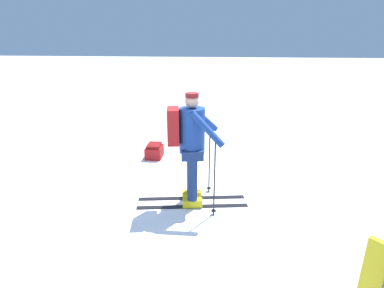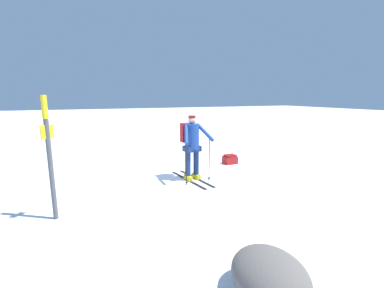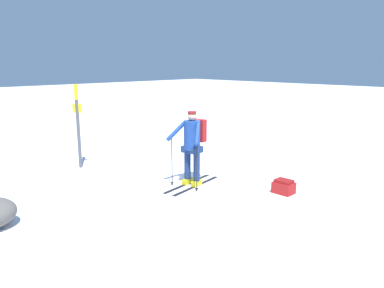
{
  "view_description": "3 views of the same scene",
  "coord_description": "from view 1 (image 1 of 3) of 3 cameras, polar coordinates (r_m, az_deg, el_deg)",
  "views": [
    {
      "loc": [
        -0.67,
        4.12,
        2.43
      ],
      "look_at": [
        -0.19,
        0.01,
        0.98
      ],
      "focal_mm": 28.0,
      "sensor_mm": 36.0,
      "label": 1
    },
    {
      "loc": [
        -6.33,
        2.57,
        2.23
      ],
      "look_at": [
        -0.19,
        0.01,
        0.98
      ],
      "focal_mm": 24.0,
      "sensor_mm": 36.0,
      "label": 2
    },
    {
      "loc": [
        -6.02,
        -5.92,
        2.8
      ],
      "look_at": [
        -0.19,
        0.01,
        0.98
      ],
      "focal_mm": 35.0,
      "sensor_mm": 36.0,
      "label": 3
    }
  ],
  "objects": [
    {
      "name": "ground_plane",
      "position": [
        4.83,
        -2.27,
        -10.87
      ],
      "size": [
        80.0,
        80.0,
        0.0
      ],
      "primitive_type": "plane",
      "color": "white"
    },
    {
      "name": "skier",
      "position": [
        4.37,
        -0.35,
        0.46
      ],
      "size": [
        1.74,
        0.9,
        1.73
      ],
      "color": "black",
      "rests_on": "ground_plane"
    },
    {
      "name": "dropped_backpack",
      "position": [
        6.52,
        -7.18,
        -1.33
      ],
      "size": [
        0.34,
        0.43,
        0.31
      ],
      "color": "maroon",
      "rests_on": "ground_plane"
    }
  ]
}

